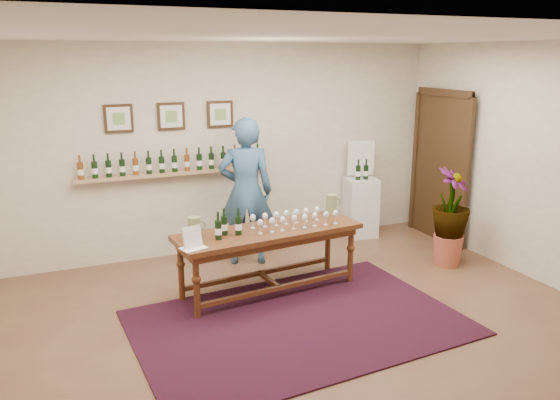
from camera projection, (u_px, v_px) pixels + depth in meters
name	position (u px, v px, depth m)	size (l,w,h in m)	color
ground	(311.00, 323.00, 5.54)	(6.00, 6.00, 0.00)	brown
room_shell	(388.00, 166.00, 7.70)	(6.00, 6.00, 6.00)	beige
rug	(299.00, 322.00, 5.53)	(3.23, 2.15, 0.02)	#460C10
tasting_table	(269.00, 239.00, 6.13)	(2.17, 0.89, 0.75)	#482212
table_glasses	(290.00, 219.00, 6.17)	(1.23, 0.28, 0.17)	silver
table_bottles	(226.00, 222.00, 5.83)	(0.30, 0.17, 0.32)	black
pitcher_left	(194.00, 228.00, 5.74)	(0.15, 0.15, 0.24)	olive
pitcher_right	(331.00, 204.00, 6.65)	(0.16, 0.16, 0.24)	olive
menu_card	(192.00, 237.00, 5.49)	(0.24, 0.18, 0.22)	white
display_pedestal	(360.00, 207.00, 8.13)	(0.44, 0.44, 0.88)	silver
pedestal_bottles	(362.00, 168.00, 7.90)	(0.34, 0.09, 0.34)	black
info_sign	(361.00, 158.00, 8.05)	(0.41, 0.02, 0.57)	white
potted_plant	(450.00, 217.00, 6.92)	(0.81, 0.81, 1.10)	#A64D37
person	(246.00, 192.00, 6.94)	(0.69, 0.45, 1.90)	#325677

